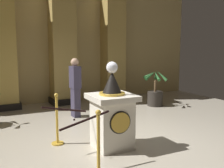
{
  "coord_description": "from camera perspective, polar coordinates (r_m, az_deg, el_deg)",
  "views": [
    {
      "loc": [
        -2.47,
        -4.66,
        1.92
      ],
      "look_at": [
        -0.31,
        -0.28,
        1.23
      ],
      "focal_mm": 42.48,
      "sensor_mm": 36.0,
      "label": 1
    }
  ],
  "objects": [
    {
      "name": "bystander_guest",
      "position": [
        7.31,
        -7.91,
        -0.46
      ],
      "size": [
        0.24,
        0.37,
        1.62
      ],
      "color": "#383347",
      "rests_on": "ground_plane"
    },
    {
      "name": "column_right",
      "position": [
        9.85,
        0.1,
        8.2
      ],
      "size": [
        0.88,
        0.88,
        3.94
      ],
      "color": "black",
      "rests_on": "ground_plane"
    },
    {
      "name": "stanchion_near",
      "position": [
        5.4,
        -11.72,
        -8.95
      ],
      "size": [
        0.24,
        0.24,
        1.03
      ],
      "color": "gold",
      "rests_on": "ground_plane"
    },
    {
      "name": "ground_plane",
      "position": [
        5.62,
        1.63,
        -11.98
      ],
      "size": [
        10.67,
        10.67,
        0.0
      ],
      "primitive_type": "plane",
      "color": "#B2A893"
    },
    {
      "name": "potted_palm_right",
      "position": [
        8.79,
        9.28,
        -2.17
      ],
      "size": [
        0.87,
        0.82,
        1.2
      ],
      "color": "#2D2823",
      "rests_on": "ground_plane"
    },
    {
      "name": "stanchion_far",
      "position": [
        3.94,
        -2.92,
        -15.17
      ],
      "size": [
        0.24,
        0.24,
        1.05
      ],
      "color": "gold",
      "rests_on": "ground_plane"
    },
    {
      "name": "column_left",
      "position": [
        8.84,
        -22.71,
        7.62
      ],
      "size": [
        0.95,
        0.95,
        3.94
      ],
      "color": "black",
      "rests_on": "ground_plane"
    },
    {
      "name": "back_wall",
      "position": [
        9.53,
        -11.32,
        8.63
      ],
      "size": [
        10.67,
        0.16,
        4.1
      ],
      "primitive_type": "cube",
      "color": "tan",
      "rests_on": "ground_plane"
    },
    {
      "name": "velvet_rope",
      "position": [
        4.53,
        -8.16,
        -6.53
      ],
      "size": [
        0.93,
        0.96,
        0.22
      ],
      "color": "black"
    },
    {
      "name": "pedestal_clock",
      "position": [
        5.05,
        0.02,
        -6.69
      ],
      "size": [
        0.82,
        0.82,
        1.65
      ],
      "color": "silver",
      "rests_on": "ground_plane"
    },
    {
      "name": "column_centre_rear",
      "position": [
        9.16,
        -10.69,
        8.08
      ],
      "size": [
        0.95,
        0.95,
        3.94
      ],
      "color": "black",
      "rests_on": "ground_plane"
    }
  ]
}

